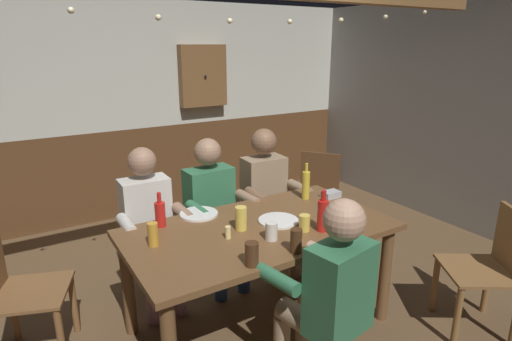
{
  "coord_description": "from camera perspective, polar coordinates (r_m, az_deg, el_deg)",
  "views": [
    {
      "loc": [
        -1.37,
        -2.19,
        1.93
      ],
      "look_at": [
        0.0,
        0.04,
        1.14
      ],
      "focal_mm": 29.69,
      "sensor_mm": 36.0,
      "label": 1
    }
  ],
  "objects": [
    {
      "name": "back_wall_wainscot",
      "position": [
        5.13,
        -14.8,
        0.12
      ],
      "size": [
        5.46,
        0.12,
        1.01
      ],
      "primitive_type": "cube",
      "color": "brown",
      "rests_on": "ground_plane"
    },
    {
      "name": "bottle_1",
      "position": [
        3.31,
        6.74,
        -1.89
      ],
      "size": [
        0.06,
        0.06,
        0.29
      ],
      "color": "gold",
      "rests_on": "dining_table"
    },
    {
      "name": "condiment_caddy",
      "position": [
        3.4,
        10.03,
        -3.17
      ],
      "size": [
        0.14,
        0.1,
        0.05
      ],
      "primitive_type": "cube",
      "color": "#B2B7BC",
      "rests_on": "dining_table"
    },
    {
      "name": "pint_glass_3",
      "position": [
        2.35,
        -0.58,
        -11.2
      ],
      "size": [
        0.08,
        0.08,
        0.14
      ],
      "primitive_type": "cylinder",
      "color": "#4C2D19",
      "rests_on": "dining_table"
    },
    {
      "name": "chair_empty_near_right",
      "position": [
        4.27,
        8.09,
        -3.26
      ],
      "size": [
        0.61,
        0.61,
        0.88
      ],
      "rotation": [
        0.0,
        0.0,
        -4.08
      ],
      "color": "brown",
      "rests_on": "ground_plane"
    },
    {
      "name": "dining_table",
      "position": [
        2.87,
        0.51,
        -9.47
      ],
      "size": [
        1.76,
        0.96,
        0.76
      ],
      "color": "brown",
      "rests_on": "ground_plane"
    },
    {
      "name": "pint_glass_4",
      "position": [
        2.49,
        5.42,
        -9.41
      ],
      "size": [
        0.07,
        0.07,
        0.15
      ],
      "primitive_type": "cylinder",
      "color": "#4C2D19",
      "rests_on": "dining_table"
    },
    {
      "name": "string_lights",
      "position": [
        2.9,
        -3.57,
        20.45
      ],
      "size": [
        3.86,
        0.04,
        0.15
      ],
      "color": "#F9EAB2"
    },
    {
      "name": "ground_plane",
      "position": [
        3.22,
        0.38,
        -19.91
      ],
      "size": [
        6.55,
        6.55,
        0.0
      ],
      "primitive_type": "plane",
      "color": "brown"
    },
    {
      "name": "plate_1",
      "position": [
        2.91,
        3.06,
        -6.78
      ],
      "size": [
        0.27,
        0.27,
        0.01
      ],
      "primitive_type": "cylinder",
      "color": "white",
      "rests_on": "dining_table"
    },
    {
      "name": "pint_glass_1",
      "position": [
        2.77,
        -2.05,
        -6.46
      ],
      "size": [
        0.08,
        0.08,
        0.16
      ],
      "primitive_type": "cylinder",
      "color": "#E5C64C",
      "rests_on": "dining_table"
    },
    {
      "name": "person_0",
      "position": [
        3.25,
        -14.11,
        -6.65
      ],
      "size": [
        0.5,
        0.51,
        1.21
      ],
      "rotation": [
        0.0,
        0.0,
        3.13
      ],
      "color": "silver",
      "rests_on": "ground_plane"
    },
    {
      "name": "chair_empty_far_end",
      "position": [
        3.07,
        -29.69,
        -13.86
      ],
      "size": [
        0.56,
        0.56,
        0.88
      ],
      "rotation": [
        0.0,
        0.0,
        -1.92
      ],
      "color": "brown",
      "rests_on": "ground_plane"
    },
    {
      "name": "bottle_2",
      "position": [
        2.77,
        8.97,
        -5.87
      ],
      "size": [
        0.07,
        0.07,
        0.28
      ],
      "color": "red",
      "rests_on": "dining_table"
    },
    {
      "name": "table_candle",
      "position": [
        2.67,
        -3.8,
        -8.32
      ],
      "size": [
        0.04,
        0.04,
        0.08
      ],
      "primitive_type": "cylinder",
      "color": "#F9E08C",
      "rests_on": "dining_table"
    },
    {
      "name": "wall_dart_cabinet",
      "position": [
        5.07,
        -7.17,
        12.54
      ],
      "size": [
        0.56,
        0.15,
        0.7
      ],
      "color": "brown"
    },
    {
      "name": "plate_0",
      "position": [
        3.04,
        -7.71,
        -5.81
      ],
      "size": [
        0.27,
        0.27,
        0.01
      ],
      "primitive_type": "cylinder",
      "color": "white",
      "rests_on": "dining_table"
    },
    {
      "name": "chair_empty_near_left",
      "position": [
        3.33,
        29.06,
        -11.32
      ],
      "size": [
        0.61,
        0.61,
        0.88
      ],
      "rotation": [
        0.0,
        0.0,
        1.0
      ],
      "color": "brown",
      "rests_on": "ground_plane"
    },
    {
      "name": "person_1",
      "position": [
        3.43,
        -5.68,
        -4.8
      ],
      "size": [
        0.54,
        0.51,
        1.21
      ],
      "rotation": [
        0.0,
        0.0,
        3.18
      ],
      "color": "#33724C",
      "rests_on": "ground_plane"
    },
    {
      "name": "person_3",
      "position": [
        2.37,
        9.71,
        -15.67
      ],
      "size": [
        0.53,
        0.56,
        1.2
      ],
      "rotation": [
        0.0,
        0.0,
        0.18
      ],
      "color": "#33724C",
      "rests_on": "ground_plane"
    },
    {
      "name": "side_wall_concrete",
      "position": [
        4.76,
        30.41,
        5.6
      ],
      "size": [
        0.12,
        4.97,
        2.38
      ],
      "primitive_type": "cube",
      "color": "gray",
      "rests_on": "ground_plane"
    },
    {
      "name": "person_2",
      "position": [
        3.67,
        1.65,
        -3.1
      ],
      "size": [
        0.51,
        0.54,
        1.23
      ],
      "rotation": [
        0.0,
        0.0,
        3.1
      ],
      "color": "#997F60",
      "rests_on": "ground_plane"
    },
    {
      "name": "bottle_0",
      "position": [
        2.88,
        -12.79,
        -5.68
      ],
      "size": [
        0.07,
        0.07,
        0.24
      ],
      "color": "red",
      "rests_on": "dining_table"
    },
    {
      "name": "pint_glass_5",
      "position": [
        2.78,
        6.55,
        -7.02
      ],
      "size": [
        0.07,
        0.07,
        0.11
      ],
      "primitive_type": "cylinder",
      "color": "#E5C64C",
      "rests_on": "dining_table"
    },
    {
      "name": "pint_glass_2",
      "position": [
        2.64,
        2.09,
        -8.16
      ],
      "size": [
        0.08,
        0.08,
        0.11
      ],
      "primitive_type": "cylinder",
      "color": "white",
      "rests_on": "dining_table"
    },
    {
      "name": "pint_glass_0",
      "position": [
        2.63,
        -13.71,
        -8.37
      ],
      "size": [
        0.06,
        0.06,
        0.15
      ],
      "primitive_type": "cylinder",
      "color": "gold",
      "rests_on": "dining_table"
    },
    {
      "name": "back_wall_upper",
      "position": [
        4.93,
        -15.85,
        13.49
      ],
      "size": [
        5.46,
        0.12,
        1.37
      ],
      "primitive_type": "cube",
      "color": "beige"
    }
  ]
}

